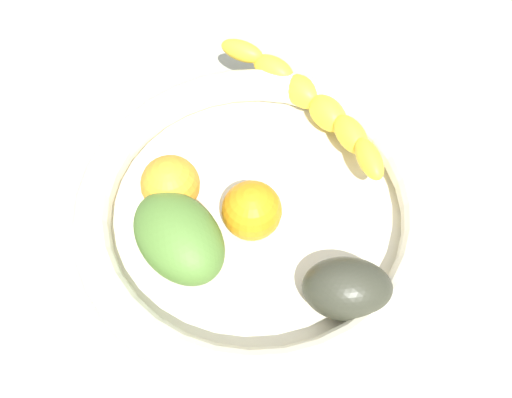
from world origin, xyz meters
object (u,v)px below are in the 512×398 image
mango_green (179,237)px  avocado_dark (347,289)px  fruit_bowl (256,209)px  banana_draped_left (310,102)px  orange_front (252,211)px  orange_mid_left (170,184)px

mango_green → avocado_dark: bearing=51.3°
fruit_bowl → banana_draped_left: size_ratio=1.46×
orange_front → mango_green: bearing=-87.4°
fruit_bowl → mango_green: 8.82cm
orange_mid_left → orange_front: bearing=49.0°
avocado_dark → orange_front: bearing=-153.5°
banana_draped_left → orange_front: 15.82cm
avocado_dark → mango_green: (-10.35, -12.92, 0.35)cm
fruit_bowl → orange_mid_left: (-4.68, -7.54, 2.02)cm
avocado_dark → mango_green: size_ratio=0.76×
orange_mid_left → avocado_dark: bearing=36.0°
fruit_bowl → banana_draped_left: banana_draped_left is taller
fruit_bowl → mango_green: size_ratio=3.37×
banana_draped_left → mango_green: mango_green is taller
fruit_bowl → orange_mid_left: bearing=-121.9°
fruit_bowl → orange_mid_left: 9.10cm
orange_front → mango_green: size_ratio=0.55×
orange_front → banana_draped_left: bearing=135.0°
orange_mid_left → mango_green: 6.22cm
banana_draped_left → orange_front: size_ratio=4.18×
orange_front → mango_green: (0.35, -7.58, 0.08)cm
fruit_bowl → avocado_dark: size_ratio=4.41×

